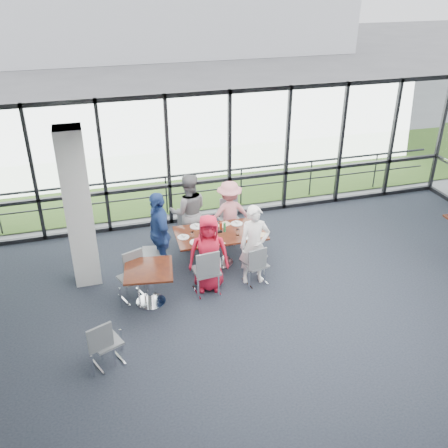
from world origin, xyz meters
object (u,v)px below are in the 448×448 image
object	(u,v)px
chair_main_end	(153,252)
chair_main_fl	(190,230)
structural_column	(79,209)
chair_main_fr	(230,221)
side_table_left	(149,274)
chair_spare_lb	(131,278)
chair_main_nl	(206,271)
diner_end	(159,234)
diner_far_left	(189,212)
diner_near_left	(209,253)
main_table	(220,238)
chair_spare_la	(106,342)
diner_far_right	(229,214)
diner_near_right	(254,245)
chair_main_nr	(256,264)

from	to	relation	value
chair_main_end	chair_main_fl	bearing A→B (deg)	142.15
structural_column	chair_main_fr	distance (m)	3.56
side_table_left	chair_spare_lb	bearing A→B (deg)	141.15
chair_main_nl	chair_spare_lb	size ratio (longest dim) A/B	1.09
diner_end	diner_far_left	bearing A→B (deg)	130.54
diner_near_left	chair_main_end	size ratio (longest dim) A/B	1.67
chair_main_fl	chair_main_fr	world-z (taller)	chair_main_fr
main_table	chair_spare_la	size ratio (longest dim) A/B	2.15
side_table_left	chair_spare_la	bearing A→B (deg)	-122.37
diner_end	diner_far_right	bearing A→B (deg)	107.14
diner_near_right	diner_far_right	world-z (taller)	diner_near_right
chair_main_fl	chair_main_end	size ratio (longest dim) A/B	0.88
structural_column	diner_end	distance (m)	1.64
diner_end	chair_main_end	size ratio (longest dim) A/B	1.90
side_table_left	chair_main_nl	size ratio (longest dim) A/B	1.03
main_table	diner_far_left	world-z (taller)	diner_far_left
diner_far_left	chair_main_end	world-z (taller)	diner_far_left
chair_spare_la	chair_spare_lb	bearing A→B (deg)	47.72
diner_near_left	diner_far_right	distance (m)	1.80
side_table_left	chair_main_fr	distance (m)	2.93
chair_main_nl	chair_spare_lb	bearing A→B (deg)	166.65
main_table	chair_spare_la	bearing A→B (deg)	-134.82
diner_near_right	chair_main_fl	distance (m)	2.00
structural_column	chair_main_nr	distance (m)	3.60
diner_near_right	chair_main_end	world-z (taller)	diner_near_right
diner_far_left	chair_main_fr	distance (m)	1.09
chair_spare_lb	diner_near_left	bearing A→B (deg)	155.25
chair_main_nr	chair_spare_lb	distance (m)	2.45
side_table_left	diner_near_left	distance (m)	1.21
chair_main_nl	chair_main_fl	world-z (taller)	chair_main_nl
main_table	chair_main_fr	bearing A→B (deg)	63.46
chair_main_nl	chair_main_end	distance (m)	1.32
chair_main_nl	chair_spare_lb	distance (m)	1.43
side_table_left	chair_main_nl	distance (m)	1.12
structural_column	chair_main_fr	size ratio (longest dim) A/B	3.40
diner_near_left	chair_spare_lb	world-z (taller)	diner_near_left
main_table	chair_main_fr	distance (m)	1.11
chair_main_fr	main_table	bearing A→B (deg)	55.89
main_table	chair_main_nr	bearing A→B (deg)	-60.26
chair_main_fl	diner_near_left	bearing A→B (deg)	104.56
structural_column	diner_far_right	xyz separation A→B (m)	(3.18, 0.59, -0.83)
diner_end	chair_spare_la	size ratio (longest dim) A/B	2.06
chair_main_fl	side_table_left	bearing A→B (deg)	72.47
diner_far_right	diner_end	size ratio (longest dim) A/B	0.85
diner_far_left	chair_spare_la	distance (m)	3.91
side_table_left	diner_far_right	size ratio (longest dim) A/B	0.65
chair_main_nl	chair_spare_la	xyz separation A→B (m)	(-2.02, -1.47, -0.05)
diner_far_right	diner_near_left	bearing A→B (deg)	60.74
chair_main_fr	diner_near_left	bearing A→B (deg)	55.43
diner_near_left	chair_main_end	world-z (taller)	diner_near_left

